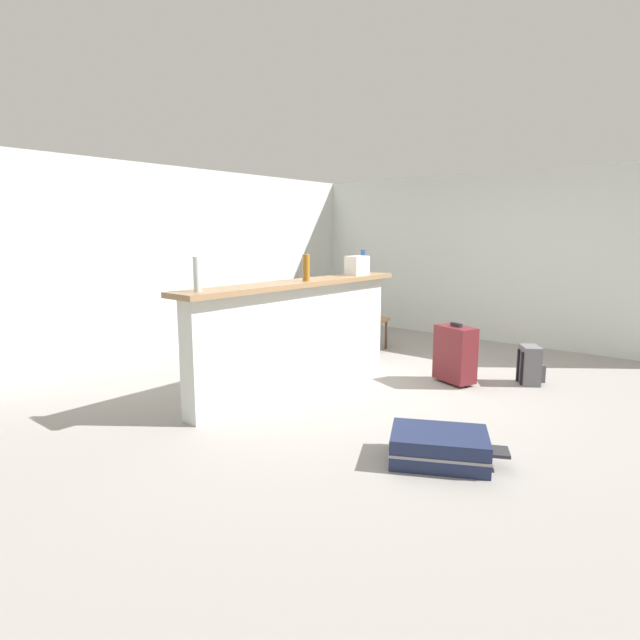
% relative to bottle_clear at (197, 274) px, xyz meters
% --- Properties ---
extents(ground_plane, '(13.00, 13.00, 0.05)m').
position_rel_bottle_clear_xyz_m(ground_plane, '(1.92, -0.52, -1.31)').
color(ground_plane, gray).
extents(wall_back, '(6.60, 0.10, 2.50)m').
position_rel_bottle_clear_xyz_m(wall_back, '(1.92, 2.53, -0.03)').
color(wall_back, silver).
rests_on(wall_back, ground_plane).
extents(wall_right, '(0.10, 6.00, 2.50)m').
position_rel_bottle_clear_xyz_m(wall_right, '(4.97, -0.22, -0.03)').
color(wall_right, silver).
rests_on(wall_right, ground_plane).
extents(partition_half_wall, '(2.80, 0.20, 1.09)m').
position_rel_bottle_clear_xyz_m(partition_half_wall, '(1.26, 0.00, -0.74)').
color(partition_half_wall, silver).
rests_on(partition_half_wall, ground_plane).
extents(bar_countertop, '(2.96, 0.40, 0.05)m').
position_rel_bottle_clear_xyz_m(bar_countertop, '(1.26, 0.00, -0.17)').
color(bar_countertop, '#93704C').
rests_on(bar_countertop, partition_half_wall).
extents(bottle_clear, '(0.07, 0.07, 0.29)m').
position_rel_bottle_clear_xyz_m(bottle_clear, '(0.00, 0.00, 0.00)').
color(bottle_clear, silver).
rests_on(bottle_clear, bar_countertop).
extents(bottle_amber, '(0.07, 0.07, 0.27)m').
position_rel_bottle_clear_xyz_m(bottle_amber, '(1.31, -0.07, -0.01)').
color(bottle_amber, '#9E661E').
rests_on(bottle_amber, bar_countertop).
extents(bottle_blue, '(0.06, 0.06, 0.28)m').
position_rel_bottle_clear_xyz_m(bottle_blue, '(2.49, 0.06, -0.00)').
color(bottle_blue, '#284C89').
rests_on(bottle_blue, bar_countertop).
extents(grocery_bag, '(0.26, 0.18, 0.22)m').
position_rel_bottle_clear_xyz_m(grocery_bag, '(2.27, -0.01, -0.04)').
color(grocery_bag, silver).
rests_on(grocery_bag, bar_countertop).
extents(dining_table, '(1.10, 0.80, 0.74)m').
position_rel_bottle_clear_xyz_m(dining_table, '(3.32, 1.10, -0.64)').
color(dining_table, '#332319').
rests_on(dining_table, ground_plane).
extents(dining_chair_near_partition, '(0.48, 0.48, 0.93)m').
position_rel_bottle_clear_xyz_m(dining_chair_near_partition, '(3.23, 0.52, -0.77)').
color(dining_chair_near_partition, '#4C331E').
rests_on(dining_chair_near_partition, ground_plane).
extents(dining_chair_far_side, '(0.44, 0.44, 0.93)m').
position_rel_bottle_clear_xyz_m(dining_chair_far_side, '(3.33, 1.59, -0.77)').
color(dining_chair_far_side, '#4C331E').
rests_on(dining_chair_far_side, ground_plane).
extents(suitcase_flat_navy, '(0.76, 0.89, 0.22)m').
position_rel_bottle_clear_xyz_m(suitcase_flat_navy, '(0.58, -1.99, -1.17)').
color(suitcase_flat_navy, '#1E284C').
rests_on(suitcase_flat_navy, ground_plane).
extents(suitcase_upright_maroon, '(0.38, 0.50, 0.67)m').
position_rel_bottle_clear_xyz_m(suitcase_upright_maroon, '(2.48, -1.18, -0.95)').
color(suitcase_upright_maroon, maroon).
rests_on(suitcase_upright_maroon, ground_plane).
extents(backpack_grey, '(0.34, 0.33, 0.42)m').
position_rel_bottle_clear_xyz_m(backpack_grey, '(2.99, -1.82, -1.08)').
color(backpack_grey, slate).
rests_on(backpack_grey, ground_plane).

